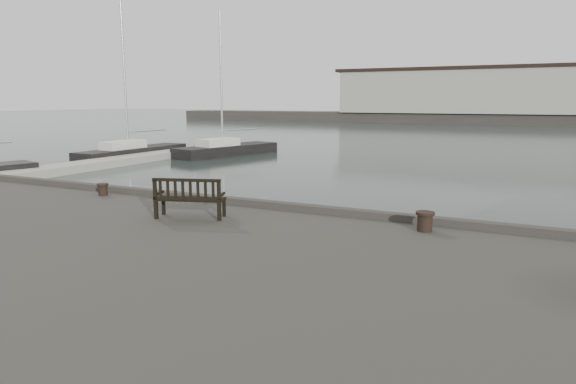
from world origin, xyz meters
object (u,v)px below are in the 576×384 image
bollard_right (425,222)px  yacht_d (227,152)px  bench (190,205)px  bollard_left (103,189)px  yacht_b (134,155)px

bollard_right → yacht_d: 31.85m
bench → bollard_left: bearing=144.3°
bench → yacht_d: yacht_d is taller
bollard_left → yacht_d: bearing=114.8°
bench → yacht_d: 29.65m
bench → bollard_right: size_ratio=4.10×
bollard_right → bench: bearing=-167.5°
bench → yacht_b: yacht_b is taller
yacht_d → yacht_b: bearing=-121.7°
bollard_left → bench: bearing=-17.0°
bench → yacht_d: bearing=102.5°
bench → bollard_right: bearing=-6.2°
bollard_right → yacht_d: size_ratio=0.04×
bollard_left → yacht_b: bearing=130.9°
bollard_left → yacht_d: yacht_d is taller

